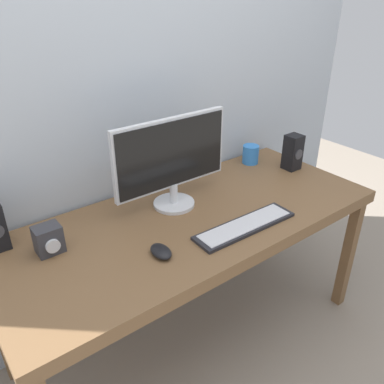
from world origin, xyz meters
The scene contains 9 objects.
ground_plane centered at (0.00, 0.00, 0.00)m, with size 6.00×6.00×0.00m, color gray.
wall_back centered at (0.00, 0.40, 1.50)m, with size 2.90×0.04×3.00m, color #B2BCC6.
desk centered at (0.00, 0.00, 0.67)m, with size 1.72×0.73×0.73m.
monitor centered at (-0.01, 0.14, 0.95)m, with size 0.57×0.19×0.41m.
keyboard_primary centered at (0.12, -0.21, 0.74)m, with size 0.48×0.13×0.02m.
mouse centered at (-0.27, -0.15, 0.74)m, with size 0.07×0.11×0.03m, color black.
speaker_right centered at (0.74, 0.07, 0.82)m, with size 0.08×0.08×0.19m.
audio_controller centered at (-0.59, 0.12, 0.78)m, with size 0.10×0.09×0.11m.
coffee_mug centered at (0.61, 0.26, 0.78)m, with size 0.09×0.09×0.10m, color #337FD8.
Camera 1 is at (-0.91, -1.18, 1.64)m, focal length 37.10 mm.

